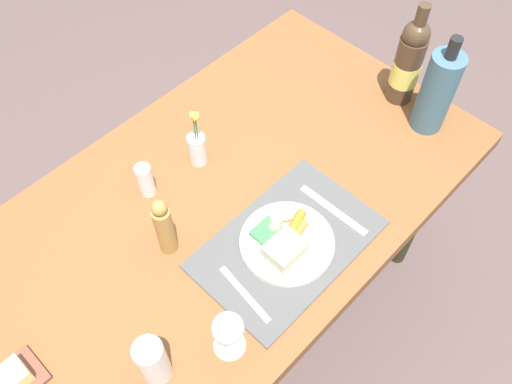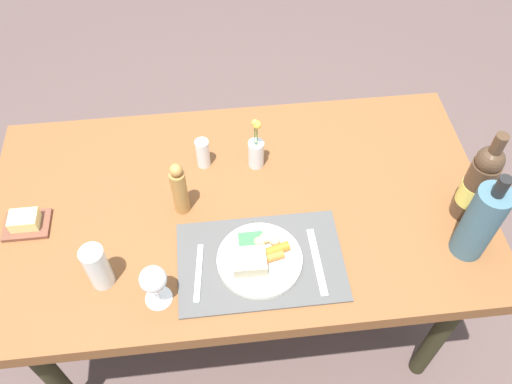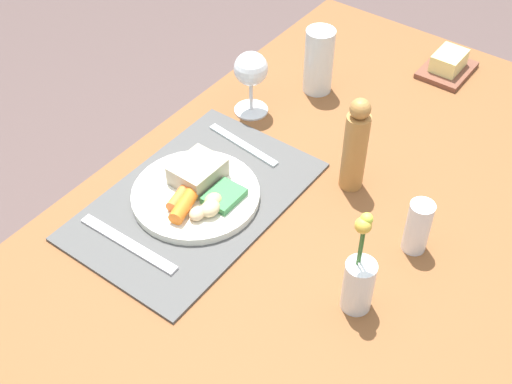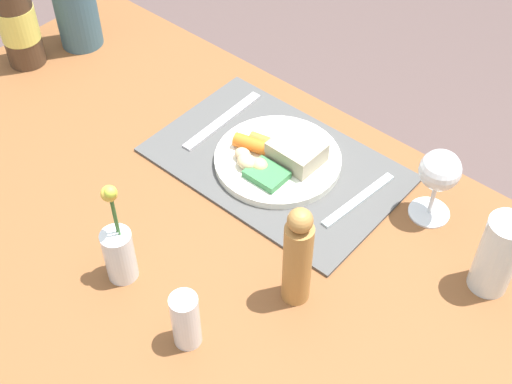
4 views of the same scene
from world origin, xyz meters
name	(u,v)px [view 2 (image 2 of 4)]	position (x,y,z in m)	size (l,w,h in m)	color
ground_plane	(244,311)	(0.00, 0.00, 0.00)	(8.00, 8.00, 0.00)	brown
dining_table	(240,218)	(0.00, 0.00, 0.67)	(1.49, 0.82, 0.75)	brown
placemat	(261,261)	(0.04, -0.21, 0.75)	(0.46, 0.29, 0.01)	#4D4D4B
dinner_plate	(259,258)	(0.04, -0.21, 0.77)	(0.24, 0.24, 0.05)	white
fork	(199,273)	(-0.13, -0.23, 0.76)	(0.02, 0.18, 0.01)	silver
knife	(317,262)	(0.20, -0.23, 0.76)	(0.02, 0.21, 0.01)	silver
water_tumbler	(98,269)	(-0.39, -0.22, 0.81)	(0.06, 0.06, 0.15)	silver
salt_shaker	(203,153)	(-0.10, 0.17, 0.80)	(0.04, 0.04, 0.10)	white
butter_dish	(26,222)	(-0.62, -0.01, 0.77)	(0.13, 0.10, 0.05)	brown
cooler_bottle	(481,222)	(0.62, -0.23, 0.88)	(0.09, 0.09, 0.31)	#3F6374
wine_bottle	(478,183)	(0.66, -0.10, 0.88)	(0.08, 0.08, 0.32)	#483323
wine_glass	(153,280)	(-0.24, -0.29, 0.85)	(0.07, 0.07, 0.14)	white
pepper_mill	(179,188)	(-0.17, 0.00, 0.84)	(0.04, 0.04, 0.20)	#B37C3E
flower_vase	(256,151)	(0.07, 0.15, 0.81)	(0.05, 0.05, 0.20)	silver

